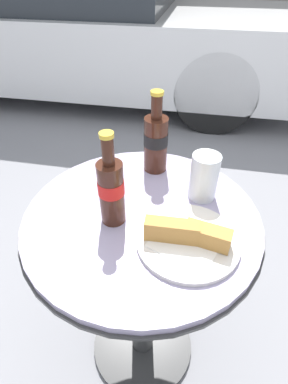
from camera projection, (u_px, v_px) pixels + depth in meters
name	position (u px, v px, depth m)	size (l,w,h in m)	color
ground_plane	(143.00, 344.00, 1.27)	(30.00, 30.00, 0.00)	gray
bistro_table	(142.00, 267.00, 0.94)	(0.64, 0.64, 0.76)	#333333
cola_bottle_left	(155.00, 141.00, 0.89)	(0.07, 0.07, 0.25)	#3D1E14
cola_bottle_right	(111.00, 189.00, 0.71)	(0.06, 0.06, 0.25)	#3D1E14
drinking_glass	(204.00, 179.00, 0.81)	(0.08, 0.08, 0.13)	#C68923
lunch_plate_near	(188.00, 238.00, 0.70)	(0.25, 0.25, 0.07)	silver
parked_car	(81.00, 28.00, 3.15)	(4.50, 1.69, 1.38)	silver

